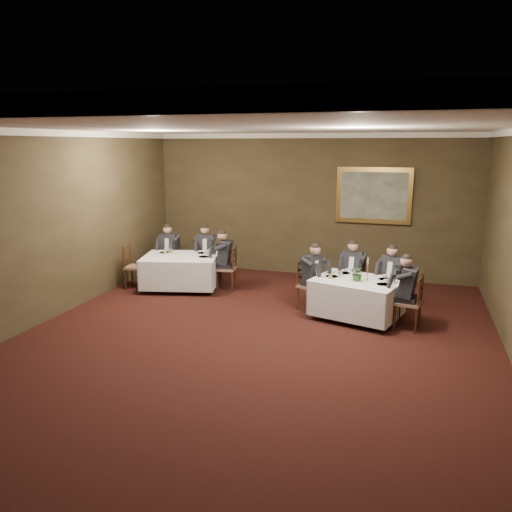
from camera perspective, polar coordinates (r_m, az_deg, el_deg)
The scene contains 27 objects.
ground at distance 8.23m, azimuth -1.05°, elevation -10.55°, with size 10.00×10.00×0.00m, color black.
ceiling at distance 7.56m, azimuth -1.16°, elevation 14.61°, with size 8.00×10.00×0.10m, color silver.
back_wall at distance 12.49m, azimuth 6.25°, elevation 5.75°, with size 8.00×0.10×3.50m, color #332B19.
left_wall at distance 9.73m, azimuth -24.07°, elevation 2.74°, with size 0.10×10.00×3.50m, color #332B19.
crown_molding at distance 7.56m, azimuth -1.15°, elevation 14.16°, with size 8.00×10.00×0.12m.
table_main at distance 9.62m, azimuth 11.45°, elevation -4.47°, with size 1.83×1.57×0.67m.
table_second at distance 11.50m, azimuth -8.60°, elevation -1.52°, with size 1.93×1.64×0.67m.
chair_main_backleft at distance 10.52m, azimuth 10.94°, elevation -3.89°, with size 0.50×0.49×1.00m.
diner_main_backleft at distance 10.45m, azimuth 10.98°, elevation -2.70°, with size 0.48×0.54×1.35m.
chair_main_backright at distance 10.25m, azimuth 15.27°, elevation -4.56°, with size 0.58×0.58×1.00m.
diner_main_backright at distance 10.18m, azimuth 15.31°, elevation -3.34°, with size 0.58×0.61×1.35m.
chair_main_endleft at distance 10.05m, azimuth 6.21°, elevation -4.52°, with size 0.57×0.58×1.00m.
diner_main_endleft at distance 9.98m, azimuth 6.29°, elevation -3.28°, with size 0.61×0.57×1.35m.
chair_main_endright at distance 9.37m, azimuth 17.01°, elevation -6.31°, with size 0.48×0.50×1.00m.
diner_main_endright at distance 9.30m, azimuth 17.03°, elevation -4.97°, with size 0.54×0.47×1.35m.
chair_sec_backleft at distance 12.45m, azimuth -9.75°, elevation -1.25°, with size 0.46×0.44×1.00m.
diner_sec_backleft at distance 12.39m, azimuth -9.82°, elevation -0.24°, with size 0.43×0.50×1.35m.
chair_sec_backright at distance 12.28m, azimuth -5.69°, elevation -1.32°, with size 0.52×0.51×1.00m.
diner_sec_backright at distance 12.21m, azimuth -5.72°, elevation -0.30°, with size 0.50×0.56×1.35m.
chair_sec_endright at distance 11.37m, azimuth -3.35°, elevation -2.43°, with size 0.48×0.49×1.00m.
diner_sec_endright at distance 11.31m, azimuth -3.42°, elevation -1.31°, with size 0.53×0.46×1.35m.
chair_sec_endleft at distance 11.81m, azimuth -13.59°, elevation -2.19°, with size 0.48×0.49×1.00m.
centerpiece at distance 9.40m, azimuth 11.56°, elevation -1.91°, with size 0.27×0.24×0.30m, color #2D5926.
candlestick at distance 9.49m, azimuth 12.63°, elevation -1.75°, with size 0.07×0.07×0.45m.
place_setting_table_main at distance 9.99m, azimuth 10.34°, elevation -1.72°, with size 0.33×0.31×0.14m.
place_setting_table_second at distance 11.85m, azimuth -10.13°, elevation 0.57°, with size 0.33×0.31×0.14m.
painting at distance 12.19m, azimuth 13.30°, elevation 6.74°, with size 1.75×0.09×1.32m.
Camera 1 is at (2.41, -7.16, 3.25)m, focal length 35.00 mm.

